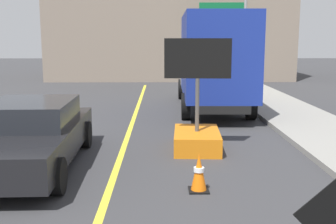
{
  "coord_description": "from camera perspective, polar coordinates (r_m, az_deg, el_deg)",
  "views": [
    {
      "loc": [
        0.94,
        -0.41,
        2.67
      ],
      "look_at": [
        1.05,
        6.09,
        1.52
      ],
      "focal_mm": 44.11,
      "sensor_mm": 36.0,
      "label": 1
    }
  ],
  "objects": [
    {
      "name": "lane_center_stripe",
      "position": [
        7.0,
        -8.84,
        -12.5
      ],
      "size": [
        0.14,
        36.0,
        0.01
      ],
      "primitive_type": "cube",
      "color": "yellow",
      "rests_on": "ground"
    },
    {
      "name": "arrow_board_trailer",
      "position": [
        10.16,
        4.01,
        -2.48
      ],
      "size": [
        1.6,
        1.86,
        2.7
      ],
      "color": "orange",
      "rests_on": "ground"
    },
    {
      "name": "box_truck",
      "position": [
        15.87,
        6.22,
        7.14
      ],
      "size": [
        2.6,
        7.79,
        3.55
      ],
      "color": "black",
      "rests_on": "ground"
    },
    {
      "name": "pickup_car",
      "position": [
        9.18,
        -18.66,
        -2.95
      ],
      "size": [
        2.21,
        4.91,
        1.38
      ],
      "color": "black",
      "rests_on": "ground"
    },
    {
      "name": "highway_guide_sign",
      "position": [
        24.99,
        8.78,
        11.58
      ],
      "size": [
        2.79,
        0.25,
        5.0
      ],
      "color": "gray",
      "rests_on": "ground"
    },
    {
      "name": "far_building_block",
      "position": [
        30.9,
        0.15,
        13.04
      ],
      "size": [
        16.08,
        9.5,
        8.65
      ],
      "primitive_type": "cube",
      "color": "gray",
      "rests_on": "ground"
    },
    {
      "name": "traffic_cone_mid_lane",
      "position": [
        7.41,
        4.29,
        -8.33
      ],
      "size": [
        0.36,
        0.36,
        0.7
      ],
      "color": "black",
      "rests_on": "ground"
    }
  ]
}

